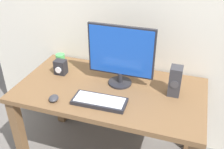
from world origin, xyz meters
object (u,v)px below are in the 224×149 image
at_px(monitor, 121,54).
at_px(coffee_mug, 61,60).
at_px(speaker_right, 175,81).
at_px(keyboard_primary, 100,101).
at_px(audio_controller, 61,67).
at_px(desk, 110,100).
at_px(mouse, 54,98).

distance_m(monitor, coffee_mug, 0.62).
bearing_deg(speaker_right, keyboard_primary, -149.98).
height_order(monitor, audio_controller, monitor).
xyz_separation_m(keyboard_primary, audio_controller, (-0.44, 0.27, 0.04)).
bearing_deg(desk, speaker_right, 8.98).
relative_size(monitor, speaker_right, 2.27).
bearing_deg(monitor, coffee_mug, 168.07).
xyz_separation_m(mouse, audio_controller, (-0.13, 0.35, 0.04)).
bearing_deg(keyboard_primary, mouse, -166.98).
bearing_deg(audio_controller, desk, -10.02).
bearing_deg(monitor, speaker_right, -3.15).
height_order(keyboard_primary, coffee_mug, coffee_mug).
relative_size(monitor, audio_controller, 4.16).
distance_m(monitor, mouse, 0.56).
xyz_separation_m(desk, coffee_mug, (-0.52, 0.22, 0.16)).
xyz_separation_m(speaker_right, audio_controller, (-0.90, 0.01, -0.05)).
xyz_separation_m(speaker_right, coffee_mug, (-0.98, 0.14, -0.06)).
bearing_deg(desk, keyboard_primary, -92.51).
height_order(monitor, keyboard_primary, monitor).
distance_m(audio_controller, coffee_mug, 0.16).
distance_m(desk, monitor, 0.37).
bearing_deg(speaker_right, monitor, 176.85).
xyz_separation_m(monitor, mouse, (-0.37, -0.36, -0.22)).
relative_size(mouse, speaker_right, 0.39).
distance_m(speaker_right, audio_controller, 0.90).
bearing_deg(keyboard_primary, coffee_mug, 141.23).
xyz_separation_m(mouse, coffee_mug, (-0.20, 0.48, 0.03)).
xyz_separation_m(monitor, coffee_mug, (-0.57, 0.12, -0.19)).
height_order(monitor, mouse, monitor).
xyz_separation_m(monitor, speaker_right, (0.40, -0.02, -0.13)).
bearing_deg(keyboard_primary, speaker_right, 30.02).
distance_m(mouse, audio_controller, 0.37).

